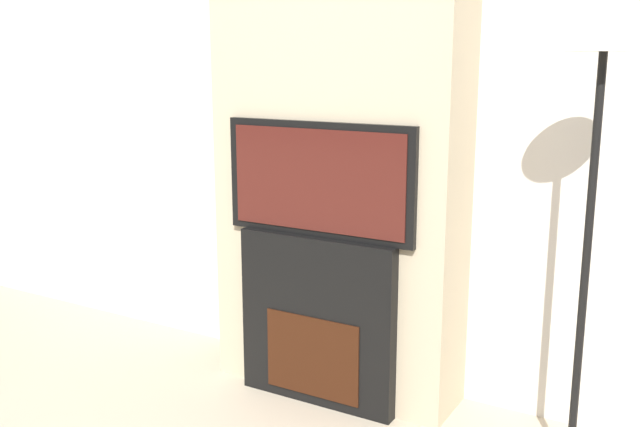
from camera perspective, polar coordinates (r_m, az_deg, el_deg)
wall_back at (r=3.37m, az=3.15°, el=9.02°), size 6.00×0.06×2.70m
chimney_breast at (r=3.20m, az=1.52°, el=8.85°), size 1.16×0.33×2.70m
fireplace at (r=3.26m, az=-0.01°, el=-8.49°), size 0.76×0.15×0.78m
television at (r=3.09m, az=-0.03°, el=2.73°), size 0.91×0.07×0.50m
floor_lamp at (r=2.65m, az=21.18°, el=4.92°), size 0.26×0.26×1.67m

